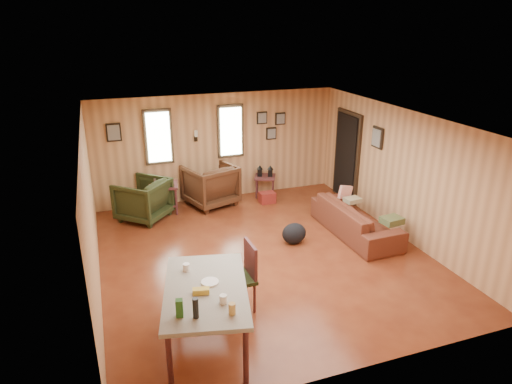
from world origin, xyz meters
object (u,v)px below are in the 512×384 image
dining_table (206,294)px  sofa (356,214)px  recliner_green (143,198)px  recliner_brown (210,183)px  end_table (164,193)px  side_table (265,175)px

dining_table → sofa: bearing=45.5°
dining_table → recliner_green: bearing=106.8°
recliner_brown → recliner_green: size_ratio=1.08×
sofa → end_table: bearing=53.6°
recliner_green → dining_table: size_ratio=0.51×
sofa → dining_table: bearing=121.4°
side_table → dining_table: 5.33m
side_table → sofa: bearing=-69.4°
recliner_green → end_table: (0.46, 0.23, -0.04)m
recliner_green → end_table: size_ratio=1.22×
sofa → side_table: size_ratio=2.81×
recliner_brown → end_table: bearing=-14.7°
end_table → sofa: bearing=-35.2°
side_table → dining_table: dining_table is taller
sofa → recliner_green: (-3.75, 2.09, 0.06)m
recliner_brown → dining_table: dining_table is taller
recliner_green → dining_table: dining_table is taller
side_table → end_table: bearing=-176.3°
sofa → side_table: sofa is taller
sofa → side_table: 2.65m
recliner_brown → side_table: (1.33, 0.08, 0.00)m
sofa → end_table: sofa is taller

